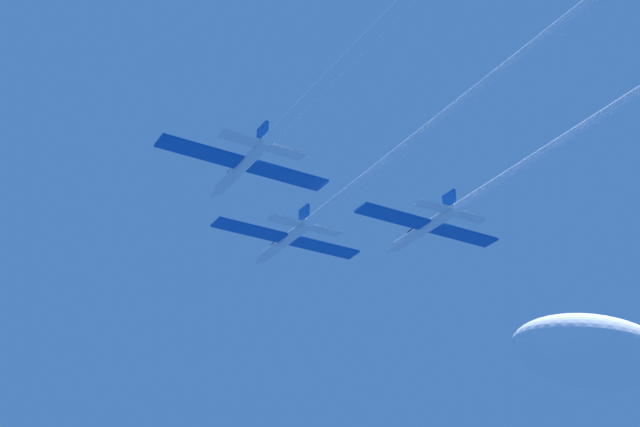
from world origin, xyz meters
TOP-DOWN VIEW (x-y plane):
  - jet_lead at (-0.09, -20.46)m, footprint 17.55×64.85m
  - jet_left_wing at (-10.51, -29.41)m, footprint 17.55×61.08m
  - jet_right_wing at (11.55, -31.63)m, footprint 17.55×66.31m
  - cloud_wispy at (47.86, 0.48)m, footprint 26.57×14.61m

SIDE VIEW (x-z plane):
  - cloud_wispy at x=47.86m, z-range -10.66..-1.36m
  - jet_lead at x=-0.09m, z-range -2.22..0.68m
  - jet_right_wing at x=11.55m, z-range -2.18..0.73m
  - jet_left_wing at x=-10.51m, z-range -0.95..1.96m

